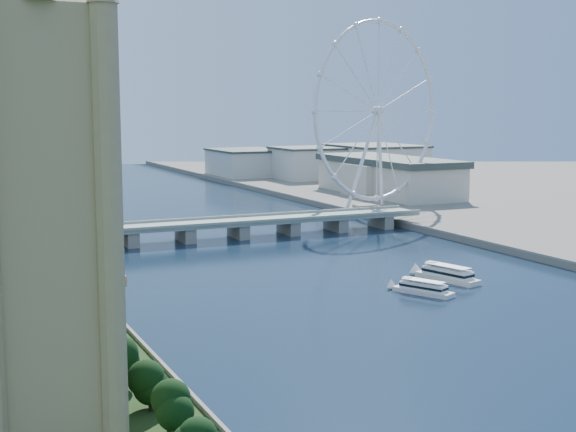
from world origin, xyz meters
TOP-DOWN VIEW (x-y plane):
  - tree_row at (-113.00, 74.00)m, footprint 8.56×216.56m
  - victoria_tower at (-135.00, 55.00)m, footprint 28.16×28.16m
  - parliament_range at (-128.00, 170.00)m, footprint 24.00×200.00m
  - westminster_bridge at (0.00, 300.00)m, footprint 220.00×22.00m
  - london_eye at (119.98, 355.08)m, footprint 113.60×39.12m
  - county_hall at (175.00, 430.00)m, footprint 54.00×144.00m
  - city_skyline at (39.22, 560.08)m, footprint 505.00×280.00m
  - tour_boat_near at (16.00, 146.21)m, footprint 17.68×26.95m
  - tour_boat_far at (38.27, 161.69)m, footprint 15.95×32.39m

SIDE VIEW (x-z plane):
  - county_hall at x=175.00m, z-range -17.50..17.50m
  - tour_boat_near at x=16.00m, z-range -2.93..2.93m
  - tour_boat_far at x=38.27m, z-range -3.47..3.47m
  - westminster_bridge at x=0.00m, z-range 1.88..11.38m
  - tree_row at x=-113.00m, z-range -1.28..18.82m
  - city_skyline at x=39.22m, z-range 0.96..32.96m
  - parliament_range at x=-128.00m, z-range -16.52..53.48m
  - victoria_tower at x=-135.00m, z-range -1.51..110.49m
  - london_eye at x=119.98m, z-range 5.37..129.67m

